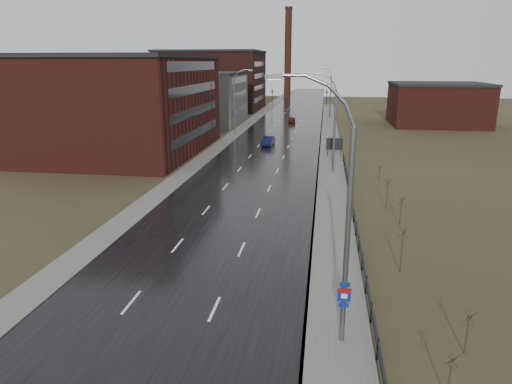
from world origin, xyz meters
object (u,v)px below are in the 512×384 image
(billboard, at_px, (335,144))
(car_far, at_px, (292,120))
(car_near, at_px, (268,141))
(streetlight_main, at_px, (341,219))

(billboard, bearing_deg, car_far, 103.13)
(billboard, distance_m, car_near, 12.43)
(car_near, bearing_deg, billboard, -33.44)
(billboard, relative_size, car_near, 0.62)
(billboard, bearing_deg, car_near, 143.33)
(streetlight_main, height_order, car_far, streetlight_main)
(streetlight_main, height_order, billboard, streetlight_main)
(streetlight_main, bearing_deg, car_near, 100.42)
(billboard, height_order, car_near, billboard)
(streetlight_main, relative_size, car_near, 2.81)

